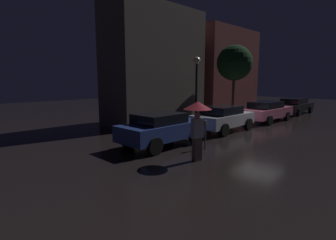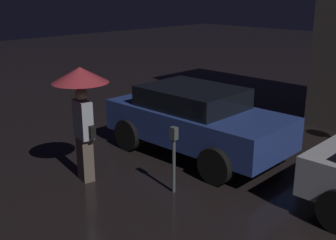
% 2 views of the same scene
% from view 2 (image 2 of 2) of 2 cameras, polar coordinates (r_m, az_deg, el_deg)
% --- Properties ---
extents(parked_car_blue, '(4.00, 2.02, 1.46)m').
position_cam_2_polar(parked_car_blue, '(9.04, 3.82, 0.16)').
color(parked_car_blue, navy).
rests_on(parked_car_blue, ground).
extents(pedestrian_with_umbrella, '(1.01, 1.01, 2.15)m').
position_cam_2_polar(pedestrian_with_umbrella, '(7.64, -11.66, 3.38)').
color(pedestrian_with_umbrella, '#66564C').
rests_on(pedestrian_with_umbrella, ground).
extents(parking_meter, '(0.12, 0.10, 1.21)m').
position_cam_2_polar(parking_meter, '(7.27, 0.79, -4.40)').
color(parking_meter, '#4C5154').
rests_on(parking_meter, ground).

